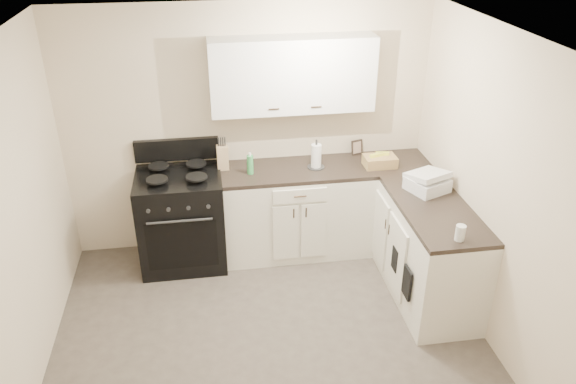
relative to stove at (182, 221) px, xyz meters
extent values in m
plane|color=#473F38|center=(0.71, -1.48, -0.46)|extent=(3.60, 3.60, 0.00)
plane|color=white|center=(0.71, -1.48, 2.04)|extent=(3.60, 3.60, 0.00)
plane|color=beige|center=(0.71, 0.32, 0.79)|extent=(3.60, 0.00, 3.60)
plane|color=beige|center=(2.51, -1.48, 0.79)|extent=(0.00, 3.60, 3.60)
plane|color=beige|center=(-1.09, -1.48, 0.79)|extent=(0.00, 3.60, 3.60)
cube|color=silver|center=(1.14, 0.02, -0.01)|extent=(1.55, 0.60, 0.90)
cube|color=silver|center=(2.21, -0.63, -0.01)|extent=(0.60, 1.90, 0.90)
cube|color=black|center=(1.14, 0.02, 0.46)|extent=(1.55, 0.60, 0.04)
cube|color=black|center=(2.21, -0.63, 0.46)|extent=(0.60, 1.90, 0.04)
cube|color=silver|center=(1.14, 0.18, 1.38)|extent=(1.55, 0.30, 0.70)
cube|color=black|center=(0.00, 0.00, 0.00)|extent=(0.82, 0.70, 0.99)
cube|color=tan|center=(0.44, 0.13, 0.60)|extent=(0.11, 0.10, 0.24)
cylinder|color=white|center=(1.35, 0.02, 0.60)|extent=(0.12, 0.12, 0.24)
cylinder|color=green|center=(0.69, -0.02, 0.57)|extent=(0.07, 0.07, 0.19)
cube|color=black|center=(1.83, 0.28, 0.56)|extent=(0.13, 0.07, 0.15)
cube|color=tan|center=(1.98, -0.04, 0.53)|extent=(0.32, 0.21, 0.10)
cube|color=silver|center=(2.25, -0.61, 0.54)|extent=(0.42, 0.40, 0.12)
cylinder|color=silver|center=(2.19, -1.45, 0.54)|extent=(0.10, 0.10, 0.13)
cube|color=black|center=(1.89, -1.26, -0.04)|extent=(0.02, 0.16, 0.28)
cube|color=black|center=(1.89, -0.94, -0.02)|extent=(0.02, 0.13, 0.22)
camera|label=1|loc=(0.30, -4.90, 2.85)|focal=35.00mm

